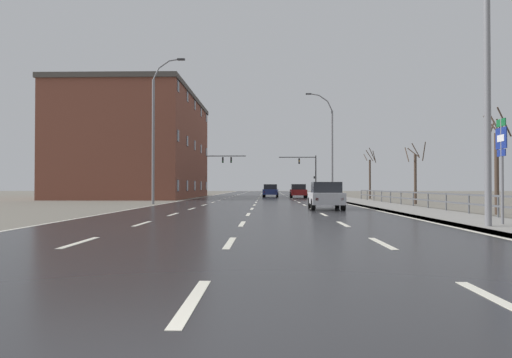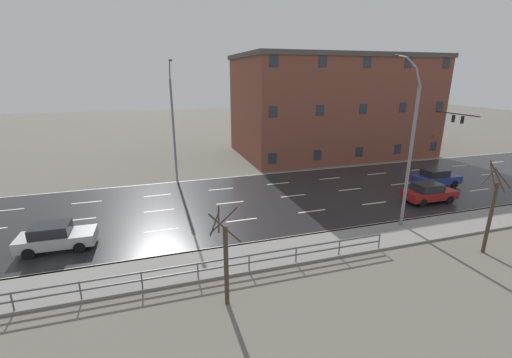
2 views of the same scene
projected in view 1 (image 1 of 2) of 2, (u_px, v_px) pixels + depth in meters
ground_plane at (259, 199)px, 51.26m from camera, size 160.00×160.00×0.12m
road_asphalt_strip at (260, 196)px, 63.25m from camera, size 14.00×120.00×0.03m
sidewalk_right at (322, 196)px, 63.07m from camera, size 3.00×120.00×0.12m
guardrail at (420, 197)px, 27.05m from camera, size 0.07×33.84×1.00m
street_lamp_foreground at (482, 43)px, 14.16m from camera, size 2.61×0.24×11.69m
street_lamp_midground at (330, 147)px, 47.48m from camera, size 2.81×0.24×10.95m
street_lamp_left_bank at (155, 132)px, 34.49m from camera, size 2.46×0.24×10.91m
highway_sign at (502, 157)px, 14.82m from camera, size 0.09×0.68×3.52m
traffic_signal_right at (309, 169)px, 66.14m from camera, size 5.36×0.36×5.74m
traffic_signal_left at (215, 167)px, 64.73m from camera, size 5.94×0.36×5.82m
car_far_left at (326, 196)px, 26.36m from camera, size 1.92×4.15×1.57m
car_distant at (271, 191)px, 56.44m from camera, size 1.99×4.18×1.57m
car_mid_centre at (298, 191)px, 52.62m from camera, size 1.88×4.12×1.57m
brick_building at (139, 147)px, 54.77m from camera, size 13.52×23.60×12.04m
bare_tree_near at (497, 165)px, 21.70m from camera, size 1.21×1.09×4.99m
bare_tree_mid at (415, 175)px, 34.47m from camera, size 1.43×1.45×4.60m
bare_tree_far at (370, 176)px, 49.35m from camera, size 1.25×1.13×5.41m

